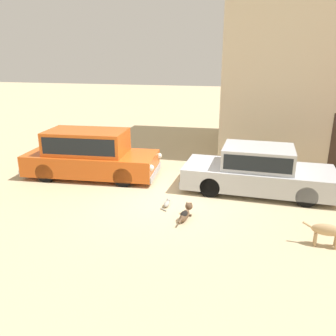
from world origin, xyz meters
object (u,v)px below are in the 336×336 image
stray_dog_spotted (186,213)px  parked_sedan_second (258,170)px  parked_sedan_nearest (90,153)px  stray_cat (167,203)px  stray_dog_tan (330,230)px

stray_dog_spotted → parked_sedan_second: bearing=-29.3°
parked_sedan_nearest → stray_cat: parked_sedan_nearest is taller
stray_dog_spotted → stray_dog_tan: (3.33, -0.59, 0.24)m
parked_sedan_nearest → stray_dog_spotted: (3.86, -2.48, -0.68)m
parked_sedan_nearest → parked_sedan_second: bearing=-5.0°
parked_sedan_second → stray_dog_spotted: size_ratio=4.76×
parked_sedan_second → stray_dog_spotted: bearing=-124.5°
parked_sedan_second → parked_sedan_nearest: bearing=-178.7°
parked_sedan_nearest → stray_dog_tan: bearing=-27.6°
parked_sedan_nearest → parked_sedan_second: size_ratio=1.00×
parked_sedan_nearest → stray_dog_tan: 7.83m
parked_sedan_second → stray_cat: size_ratio=7.64×
parked_sedan_nearest → stray_dog_spotted: 4.64m
stray_cat → stray_dog_tan: bearing=-107.6°
parked_sedan_nearest → parked_sedan_second: parked_sedan_nearest is taller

